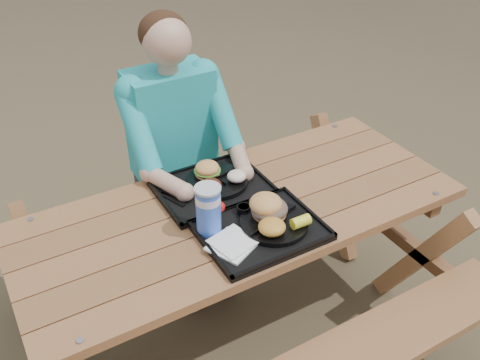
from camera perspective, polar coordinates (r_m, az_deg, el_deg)
ground at (r=2.68m, az=0.00°, el=-15.69°), size 60.00×60.00×0.00m
picnic_table at (r=2.40m, az=0.00°, el=-9.96°), size 1.80×1.49×0.75m
tray_near at (r=2.02m, az=2.24°, el=-5.47°), size 0.45×0.35×0.02m
tray_far at (r=2.24m, az=-2.99°, el=-0.88°), size 0.45×0.35×0.02m
plate_near at (r=2.03m, az=3.65°, el=-4.61°), size 0.26×0.26×0.02m
plate_far at (r=2.25m, az=-2.45°, el=-0.11°), size 0.26×0.26×0.02m
napkin_stack at (r=1.93m, az=-0.88°, el=-6.94°), size 0.20×0.20×0.02m
soda_cup at (r=1.95m, az=-3.38°, el=-3.29°), size 0.09×0.09×0.19m
condiment_bbq at (r=2.08m, az=0.39°, el=-3.17°), size 0.05×0.05×0.03m
condiment_mustard at (r=2.12m, az=1.62°, el=-2.44°), size 0.05×0.05×0.03m
sandwich at (r=2.01m, az=3.19°, el=-2.19°), size 0.13×0.13×0.14m
mac_cheese at (r=1.96m, az=3.42°, el=-5.01°), size 0.10×0.10×0.05m
corn_cob at (r=2.00m, az=6.49°, el=-4.44°), size 0.07×0.07×0.04m
cutlery_far at (r=2.19m, az=-6.89°, el=-1.78°), size 0.09×0.13×0.01m
burger at (r=2.25m, az=-3.53°, el=1.57°), size 0.11×0.11×0.09m
baked_beans at (r=2.18m, az=-3.12°, el=-0.53°), size 0.09×0.09×0.04m
potato_salad at (r=2.22m, az=-0.37°, el=0.41°), size 0.08×0.08×0.04m
diner at (r=2.62m, az=-6.84°, el=1.50°), size 0.48×0.84×1.28m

